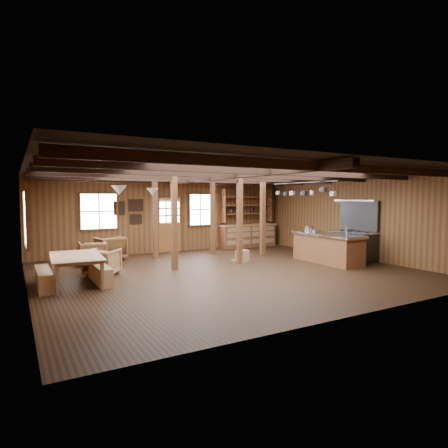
# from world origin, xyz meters

# --- Properties ---
(room) EXTENTS (10.04, 9.04, 2.84)m
(room) POSITION_xyz_m (0.00, 0.00, 1.40)
(room) COLOR black
(room) RESTS_ON ground
(ceiling_joists) EXTENTS (9.80, 8.82, 0.18)m
(ceiling_joists) POSITION_xyz_m (0.00, 0.18, 2.68)
(ceiling_joists) COLOR black
(ceiling_joists) RESTS_ON ceiling
(timber_posts) EXTENTS (3.95, 2.35, 2.80)m
(timber_posts) POSITION_xyz_m (0.52, 2.08, 1.40)
(timber_posts) COLOR #472514
(timber_posts) RESTS_ON floor
(back_door) EXTENTS (1.02, 0.08, 2.15)m
(back_door) POSITION_xyz_m (0.00, 4.45, 0.88)
(back_door) COLOR brown
(back_door) RESTS_ON floor
(window_back_left) EXTENTS (1.32, 0.06, 1.32)m
(window_back_left) POSITION_xyz_m (-2.60, 4.46, 1.60)
(window_back_left) COLOR white
(window_back_left) RESTS_ON wall_back
(window_back_right) EXTENTS (1.02, 0.06, 1.32)m
(window_back_right) POSITION_xyz_m (1.30, 4.46, 1.60)
(window_back_right) COLOR white
(window_back_right) RESTS_ON wall_back
(window_left) EXTENTS (0.14, 1.24, 1.32)m
(window_left) POSITION_xyz_m (-4.96, 0.50, 1.60)
(window_left) COLOR white
(window_left) RESTS_ON wall_back
(notice_boards) EXTENTS (1.08, 0.03, 0.90)m
(notice_boards) POSITION_xyz_m (-1.50, 4.46, 1.64)
(notice_boards) COLOR silver
(notice_boards) RESTS_ON wall_back
(back_counter) EXTENTS (2.55, 0.60, 2.45)m
(back_counter) POSITION_xyz_m (3.40, 4.20, 0.60)
(back_counter) COLOR brown
(back_counter) RESTS_ON floor
(pendant_lamps) EXTENTS (1.86, 2.36, 0.66)m
(pendant_lamps) POSITION_xyz_m (-2.25, 1.00, 2.25)
(pendant_lamps) COLOR #2B2B2E
(pendant_lamps) RESTS_ON ceiling
(pot_rack) EXTENTS (0.33, 3.00, 0.46)m
(pot_rack) POSITION_xyz_m (2.97, 0.22, 2.25)
(pot_rack) COLOR #2B2B2E
(pot_rack) RESTS_ON ceiling
(kitchen_island) EXTENTS (0.95, 2.53, 1.20)m
(kitchen_island) POSITION_xyz_m (3.47, -0.31, 0.48)
(kitchen_island) COLOR brown
(kitchen_island) RESTS_ON floor
(step_stool) EXTENTS (0.52, 0.44, 0.39)m
(step_stool) POSITION_xyz_m (1.18, 1.12, 0.19)
(step_stool) COLOR olive
(step_stool) RESTS_ON floor
(commercial_range) EXTENTS (0.83, 1.63, 2.01)m
(commercial_range) POSITION_xyz_m (4.65, -0.31, 0.65)
(commercial_range) COLOR #2B2B2E
(commercial_range) RESTS_ON floor
(dining_table) EXTENTS (1.23, 2.06, 0.70)m
(dining_table) POSITION_xyz_m (-3.90, 0.42, 0.35)
(dining_table) COLOR olive
(dining_table) RESTS_ON floor
(bench_wall) EXTENTS (0.30, 1.58, 0.43)m
(bench_wall) POSITION_xyz_m (-4.65, 0.42, 0.22)
(bench_wall) COLOR olive
(bench_wall) RESTS_ON floor
(bench_aisle) EXTENTS (0.30, 1.59, 0.44)m
(bench_aisle) POSITION_xyz_m (-3.40, 0.42, 0.22)
(bench_aisle) COLOR olive
(bench_aisle) RESTS_ON floor
(armchair_a) EXTENTS (0.81, 0.83, 0.73)m
(armchair_a) POSITION_xyz_m (-3.12, 2.91, 0.37)
(armchair_a) COLOR brown
(armchair_a) RESTS_ON floor
(armchair_b) EXTENTS (0.99, 1.01, 0.78)m
(armchair_b) POSITION_xyz_m (-2.42, 3.59, 0.39)
(armchair_b) COLOR brown
(armchair_b) RESTS_ON floor
(armchair_c) EXTENTS (1.09, 1.09, 0.72)m
(armchair_c) POSITION_xyz_m (-3.18, 1.19, 0.36)
(armchair_c) COLOR #885F3E
(armchair_c) RESTS_ON floor
(counter_pot) EXTENTS (0.31, 0.31, 0.19)m
(counter_pot) POSITION_xyz_m (3.43, 0.50, 1.03)
(counter_pot) COLOR silver
(counter_pot) RESTS_ON kitchen_island
(bowl) EXTENTS (0.35, 0.35, 0.07)m
(bowl) POSITION_xyz_m (3.41, 0.15, 0.97)
(bowl) COLOR silver
(bowl) RESTS_ON kitchen_island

